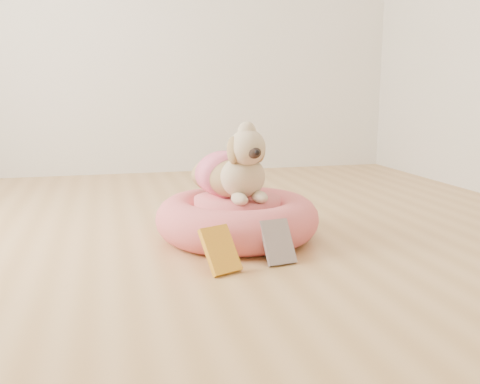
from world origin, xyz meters
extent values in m
plane|color=tan|center=(0.00, 0.00, 0.00)|extent=(4.50, 4.50, 0.00)
cylinder|color=#DB5558|center=(0.22, 0.25, 0.06)|extent=(0.53, 0.53, 0.11)
torus|color=#DB5558|center=(0.22, 0.25, 0.09)|extent=(0.73, 0.73, 0.19)
cylinder|color=#DB5558|center=(0.22, 0.25, 0.14)|extent=(0.39, 0.39, 0.10)
cube|color=yellow|center=(0.05, -0.17, 0.08)|extent=(0.16, 0.16, 0.16)
cube|color=white|center=(0.29, -0.13, 0.08)|extent=(0.13, 0.13, 0.16)
camera|label=1|loc=(-0.34, -2.02, 0.67)|focal=40.00mm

